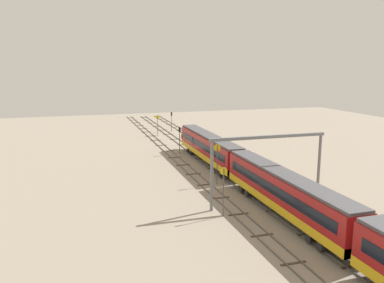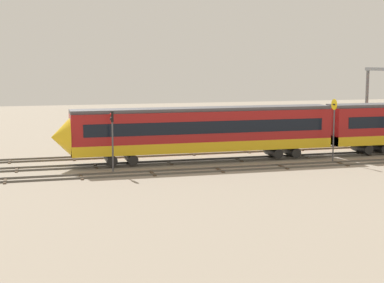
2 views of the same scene
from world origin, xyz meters
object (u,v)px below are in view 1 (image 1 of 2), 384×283
Objects in this scene: overhead_gantry at (268,155)px; speed_sign_mid_trackside at (224,186)px; speed_sign_far_trackside at (157,123)px; train at (281,192)px; speed_sign_near_foreground at (217,158)px; relay_cabinet at (252,157)px; signal_light_trackside_approach at (172,119)px; signal_light_trackside_departure at (180,137)px.

overhead_gantry reaches higher than speed_sign_mid_trackside.
speed_sign_mid_trackside is 1.12× the size of speed_sign_far_trackside.
speed_sign_near_foreground reaches higher than train.
relay_cabinet is (19.73, -7.43, -5.25)m from overhead_gantry.
train is 57.99m from signal_light_trackside_approach.
signal_light_trackside_departure is (20.23, -0.03, -0.47)m from speed_sign_near_foreground.
speed_sign_near_foreground reaches higher than relay_cabinet.
speed_sign_mid_trackside is at bearing 176.16° from speed_sign_far_trackside.
speed_sign_mid_trackside is at bearing 106.93° from overhead_gantry.
speed_sign_near_foreground is 1.15× the size of speed_sign_far_trackside.
overhead_gantry is at bearing 178.07° from signal_light_trackside_approach.
relay_cabinet is (-9.93, -10.24, -2.39)m from signal_light_trackside_departure.
train is 5.13× the size of overhead_gantry.
overhead_gantry reaches higher than speed_sign_far_trackside.
signal_light_trackside_approach is at bearing -10.52° from signal_light_trackside_departure.
train is at bearing 162.07° from relay_cabinet.
signal_light_trackside_approach is at bearing -1.93° from overhead_gantry.
speed_sign_near_foreground is (9.43, 2.83, -2.39)m from overhead_gantry.
speed_sign_mid_trackside is at bearing 162.82° from speed_sign_near_foreground.
signal_light_trackside_approach is at bearing 9.09° from relay_cabinet.
train is 13.51× the size of speed_sign_mid_trackside.
train is 52.70m from speed_sign_far_trackside.
signal_light_trackside_departure is 2.84× the size of relay_cabinet.
train is 15.18× the size of speed_sign_far_trackside.
speed_sign_far_trackside is at bearing 3.15° from train.
speed_sign_mid_trackside reaches higher than signal_light_trackside_approach.
train is 24.24m from relay_cabinet.
signal_light_trackside_approach is at bearing -41.63° from speed_sign_far_trackside.
overhead_gantry reaches higher than signal_light_trackside_departure.
speed_sign_mid_trackside is 31.79m from signal_light_trackside_departure.
train is at bearing -167.47° from speed_sign_near_foreground.
signal_light_trackside_approach reaches higher than relay_cabinet.
signal_light_trackside_approach is 25.45m from signal_light_trackside_departure.
train is 6.53m from speed_sign_mid_trackside.
overhead_gantry is 2.64× the size of speed_sign_mid_trackside.
speed_sign_near_foreground is 45.50m from signal_light_trackside_approach.
signal_light_trackside_approach is 2.79× the size of relay_cabinet.
speed_sign_mid_trackside is at bearing 78.05° from train.
signal_light_trackside_departure is at bearing 45.87° from relay_cabinet.
signal_light_trackside_departure reaches higher than signal_light_trackside_approach.
speed_sign_near_foreground is 1.15× the size of signal_light_trackside_approach.
train is at bearing 178.17° from signal_light_trackside_approach.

